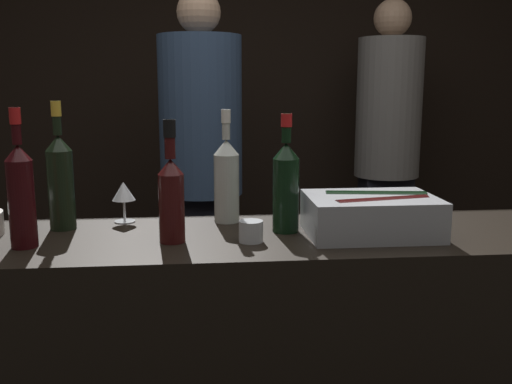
# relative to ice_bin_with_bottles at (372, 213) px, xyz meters

# --- Properties ---
(wall_back_chalkboard) EXTENTS (6.40, 0.06, 2.80)m
(wall_back_chalkboard) POSITION_rel_ice_bin_with_bottles_xyz_m (-0.33, 2.21, 0.37)
(wall_back_chalkboard) COLOR black
(wall_back_chalkboard) RESTS_ON ground_plane
(ice_bin_with_bottles) EXTENTS (0.36, 0.26, 0.12)m
(ice_bin_with_bottles) POSITION_rel_ice_bin_with_bottles_xyz_m (0.00, 0.00, 0.00)
(ice_bin_with_bottles) COLOR #9EA0A5
(ice_bin_with_bottles) RESTS_ON bar_counter
(wine_glass) EXTENTS (0.07, 0.07, 0.13)m
(wine_glass) POSITION_rel_ice_bin_with_bottles_xyz_m (-0.73, 0.22, 0.03)
(wine_glass) COLOR silver
(wine_glass) RESTS_ON bar_counter
(candle_votive) EXTENTS (0.07, 0.07, 0.06)m
(candle_votive) POSITION_rel_ice_bin_with_bottles_xyz_m (-0.35, -0.04, -0.03)
(candle_votive) COLOR silver
(candle_votive) RESTS_ON bar_counter
(white_wine_bottle) EXTENTS (0.08, 0.08, 0.35)m
(white_wine_bottle) POSITION_rel_ice_bin_with_bottles_xyz_m (-0.41, 0.19, 0.08)
(white_wine_bottle) COLOR #B2B7AD
(white_wine_bottle) RESTS_ON bar_counter
(champagne_bottle) EXTENTS (0.08, 0.08, 0.38)m
(champagne_bottle) POSITION_rel_ice_bin_with_bottles_xyz_m (-0.90, 0.15, 0.09)
(champagne_bottle) COLOR black
(champagne_bottle) RESTS_ON bar_counter
(red_wine_bottle_burgundy) EXTENTS (0.08, 0.08, 0.34)m
(red_wine_bottle_burgundy) POSITION_rel_ice_bin_with_bottles_xyz_m (-0.24, 0.06, 0.08)
(red_wine_bottle_burgundy) COLOR black
(red_wine_bottle_burgundy) RESTS_ON bar_counter
(red_wine_bottle_black_foil) EXTENTS (0.07, 0.07, 0.33)m
(red_wine_bottle_black_foil) POSITION_rel_ice_bin_with_bottles_xyz_m (-0.57, -0.03, 0.07)
(red_wine_bottle_black_foil) COLOR #380F0F
(red_wine_bottle_black_foil) RESTS_ON bar_counter
(red_wine_bottle_tall) EXTENTS (0.07, 0.07, 0.37)m
(red_wine_bottle_tall) POSITION_rel_ice_bin_with_bottles_xyz_m (-0.95, -0.04, 0.09)
(red_wine_bottle_tall) COLOR black
(red_wine_bottle_tall) RESTS_ON bar_counter
(person_in_hoodie) EXTENTS (0.37, 0.37, 1.86)m
(person_in_hoodie) POSITION_rel_ice_bin_with_bottles_xyz_m (0.59, 1.65, 0.01)
(person_in_hoodie) COLOR black
(person_in_hoodie) RESTS_ON ground_plane
(person_blond_tee) EXTENTS (0.41, 0.41, 1.84)m
(person_blond_tee) POSITION_rel_ice_bin_with_bottles_xyz_m (-0.48, 1.28, -0.01)
(person_blond_tee) COLOR black
(person_blond_tee) RESTS_ON ground_plane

